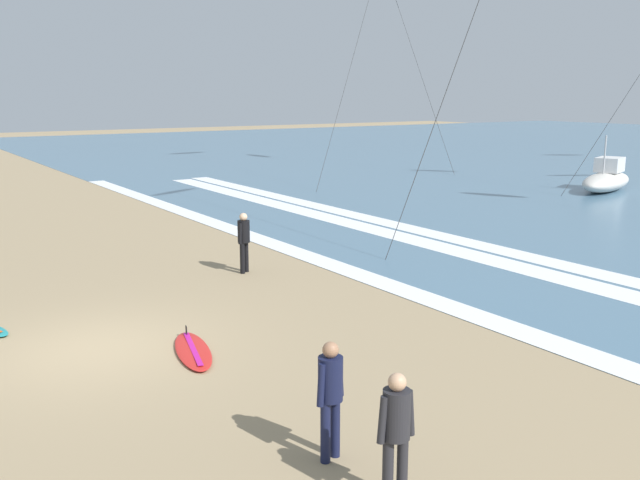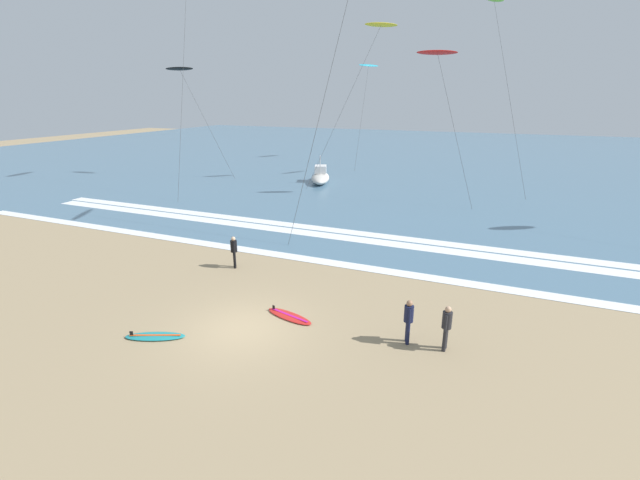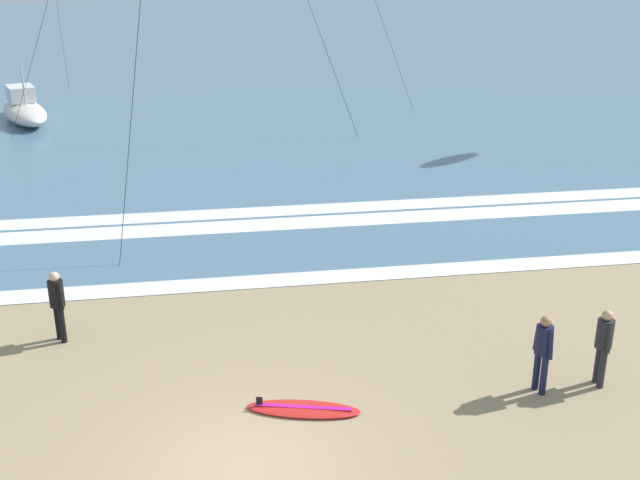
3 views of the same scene
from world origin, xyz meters
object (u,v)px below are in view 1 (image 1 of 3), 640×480
Objects in this scene: surfer_background_far at (330,390)px; offshore_boat at (606,179)px; surfer_mid_group at (244,237)px; surfer_left_near at (396,427)px; surfboard_right_spare at (193,351)px.

offshore_boat is (-13.94, 25.61, -0.40)m from surfer_background_far.
surfer_mid_group is 1.00× the size of surfer_left_near.
surfer_background_far reaches higher than surfboard_right_spare.
surfer_left_near is at bearing -18.32° from surfer_mid_group.
surfboard_right_spare is at bearing -69.81° from offshore_boat.
surfer_background_far is 0.29× the size of offshore_boat.
offshore_boat reaches higher than surfer_background_far.
surfer_mid_group and surfer_left_near have the same top height.
surfboard_right_spare is 27.25m from offshore_boat.
offshore_boat is (-15.18, 25.55, -0.40)m from surfer_left_near.
surfer_left_near is at bearing 0.19° from surfboard_right_spare.
surfer_mid_group is at bearing 161.68° from surfer_left_near.
offshore_boat is (-4.64, 22.06, -0.40)m from surfer_mid_group.
surfer_mid_group reaches higher than surfboard_right_spare.
surfer_background_far is 4.62m from surfboard_right_spare.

